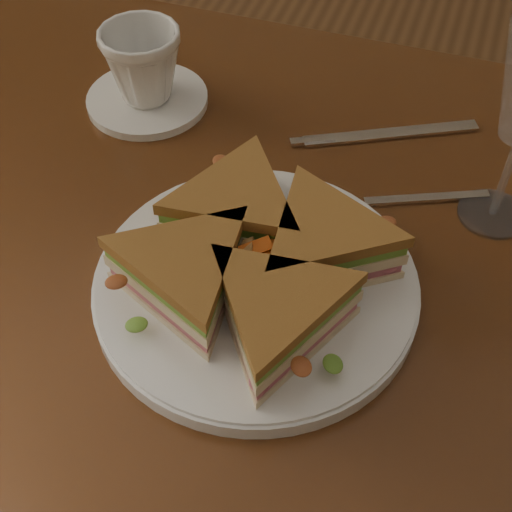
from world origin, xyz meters
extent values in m
cube|color=#381C0C|center=(0.00, 0.00, 0.73)|extent=(1.20, 0.80, 0.04)
cylinder|color=#331C0F|center=(-0.54, 0.34, 0.35)|extent=(0.06, 0.06, 0.71)
cylinder|color=white|center=(0.01, -0.04, 0.76)|extent=(0.29, 0.29, 0.02)
cube|color=silver|center=(0.13, 0.13, 0.75)|extent=(0.12, 0.06, 0.00)
ellipsoid|color=silver|center=(0.05, 0.09, 0.76)|extent=(0.05, 0.03, 0.01)
cube|color=silver|center=(0.08, 0.22, 0.75)|extent=(0.19, 0.11, 0.00)
cube|color=silver|center=(0.00, 0.17, 0.75)|extent=(0.05, 0.03, 0.00)
cylinder|color=white|center=(0.20, 0.12, 0.75)|extent=(0.07, 0.07, 0.00)
cylinder|color=white|center=(0.20, 0.12, 0.80)|extent=(0.01, 0.01, 0.10)
cylinder|color=white|center=(-0.21, 0.18, 0.76)|extent=(0.14, 0.14, 0.01)
imported|color=white|center=(-0.21, 0.18, 0.80)|extent=(0.11, 0.11, 0.09)
camera|label=1|loc=(0.13, -0.43, 1.26)|focal=50.00mm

